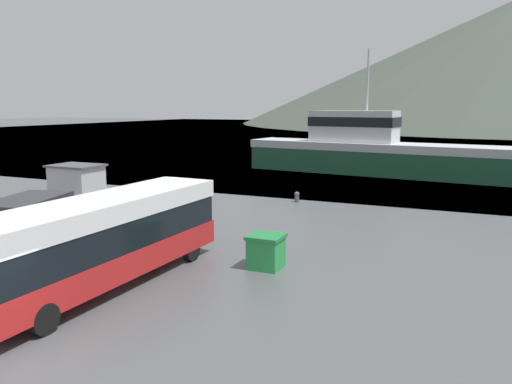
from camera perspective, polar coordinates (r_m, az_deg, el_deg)
name	(u,v)px	position (r m, az deg, el deg)	size (l,w,h in m)	color
ground_plane	(18,362)	(14.10, -25.59, -17.12)	(400.00, 400.00, 0.00)	#515456
water_surface	(439,128)	(151.45, 20.18, 6.88)	(240.00, 240.00, 0.00)	slate
tour_bus	(105,237)	(17.89, -16.84, -4.90)	(2.80, 10.57, 3.09)	red
delivery_van	(36,221)	(23.68, -23.88, -3.02)	(3.52, 5.95, 2.36)	#2D2D33
fishing_boat	(374,150)	(46.84, 13.32, 4.67)	(25.01, 7.14, 11.16)	#1E5138
storage_bin	(266,251)	(19.25, 1.15, -6.78)	(1.31, 1.25, 1.31)	green
dock_kiosk	(77,185)	(33.19, -19.76, 0.79)	(3.06, 2.38, 2.55)	#B2B2B7
small_boat	(494,160)	(58.29, 25.52, 3.31)	(7.76, 3.45, 1.06)	#19234C
mooring_bollard	(297,196)	(32.47, 4.69, -0.50)	(0.33, 0.33, 0.69)	#4C4C51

